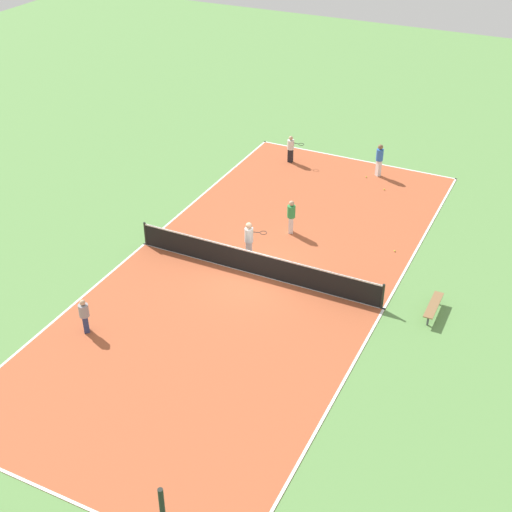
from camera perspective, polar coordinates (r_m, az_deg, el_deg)
The scene contains 13 objects.
ground_plane at distance 29.07m, azimuth 0.00°, elevation -1.49°, with size 80.00×80.00×0.00m, color #60934C.
court_surface at distance 29.07m, azimuth 0.00°, elevation -1.48°, with size 10.91×24.69×0.02m.
tennis_net at distance 28.75m, azimuth 0.00°, elevation -0.54°, with size 10.71×0.10×1.10m.
bench at distance 27.50m, azimuth 14.02°, elevation -3.87°, with size 0.36×1.79×0.45m.
player_far_green at distance 31.47m, azimuth 2.83°, elevation 3.31°, with size 0.46×0.46×1.59m.
player_far_white at distance 38.14m, azimuth 2.81°, elevation 8.67°, with size 0.93×0.36×1.47m.
player_baseline_gray at distance 26.31m, azimuth -13.58°, elevation -4.54°, with size 0.51×0.51×1.40m.
player_near_white at distance 29.42m, azimuth -0.55°, elevation 1.41°, with size 0.99×0.60×1.79m.
player_near_blue at distance 37.05m, azimuth 9.85°, elevation 7.73°, with size 0.51×0.51×1.72m.
tennis_ball_left_sideline at distance 36.05m, azimuth 10.22°, elevation 5.27°, with size 0.07×0.07×0.07m, color #CCE033.
tennis_ball_far_baseline at distance 37.16m, azimuth 8.81°, elevation 6.27°, with size 0.07×0.07×0.07m, color #CCE033.
tennis_ball_midcourt at distance 30.89m, azimuth -3.46°, elevation 0.81°, with size 0.07×0.07×0.07m, color #CCE033.
tennis_ball_near_net at distance 31.07m, azimuth 11.04°, elevation 0.41°, with size 0.07×0.07×0.07m, color #CCE033.
Camera 1 is at (-10.50, 21.67, 16.29)m, focal length 50.00 mm.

